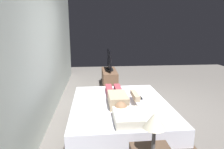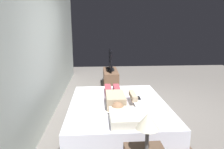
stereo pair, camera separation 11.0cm
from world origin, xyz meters
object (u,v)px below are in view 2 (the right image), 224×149
tv_stand (111,79)px  bed (118,119)px  lamp (148,121)px  remote (139,98)px  tv (111,61)px  pillow (124,118)px  person (116,97)px

tv_stand → bed: bearing=178.8°
tv_stand → lamp: 4.02m
remote → tv: 2.54m
tv → lamp: 3.98m
tv_stand → tv: tv is taller
pillow → tv_stand: (3.36, -0.05, -0.35)m
tv_stand → lamp: bearing=-178.7°
pillow → tv_stand: size_ratio=0.44×
remote → tv_stand: 2.55m
pillow → tv_stand: 3.38m
pillow → lamp: 0.68m
tv_stand → person: bearing=178.0°
pillow → tv: tv is taller
tv_stand → tv: (0.00, 0.00, 0.53)m
bed → tv: (2.69, -0.05, 0.52)m
bed → remote: (0.18, -0.37, 0.29)m
pillow → tv: 3.36m
lamp → tv: bearing=1.3°
tv_stand → tv: bearing=0.0°
pillow → tv: size_ratio=0.55×
remote → lamp: bearing=171.3°
person → tv: size_ratio=1.43×
bed → tv_stand: bed is taller
remote → lamp: 1.51m
bed → tv_stand: 2.69m
remote → tv_stand: bearing=7.1°
tv → lamp: tv is taller
lamp → tv_stand: bearing=1.3°
lamp → person: bearing=7.8°
person → remote: bearing=-69.5°
bed → lamp: lamp is taller
bed → tv: 2.74m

